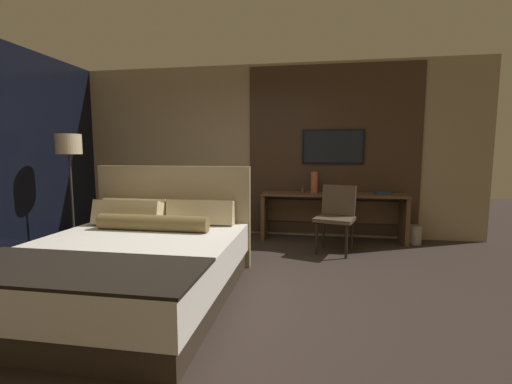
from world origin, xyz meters
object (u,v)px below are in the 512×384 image
object	(u,v)px
desk_chair	(337,212)
vase_tall	(314,182)
tv	(333,147)
bed	(132,263)
vase_short	(303,188)
floor_lamp	(69,153)
book	(382,193)
desk	(332,207)
waste_bin	(414,235)

from	to	relation	value
desk_chair	vase_tall	size ratio (longest dim) A/B	2.79
tv	bed	bearing A→B (deg)	-126.91
vase_short	floor_lamp	bearing A→B (deg)	-161.79
vase_short	book	bearing A→B (deg)	1.40
desk	floor_lamp	distance (m)	3.94
floor_lamp	tv	bearing A→B (deg)	18.83
bed	vase_tall	xyz separation A→B (m)	(1.72, 2.50, 0.58)
desk_chair	vase_short	xyz separation A→B (m)	(-0.49, 0.62, 0.26)
desk	vase_short	bearing A→B (deg)	-178.94
desk	tv	distance (m)	0.97
book	tv	bearing A→B (deg)	167.39
tv	waste_bin	bearing A→B (deg)	-10.98
desk	vase_short	xyz separation A→B (m)	(-0.46, -0.01, 0.30)
book	waste_bin	distance (m)	0.78
book	waste_bin	xyz separation A→B (m)	(0.47, -0.07, -0.62)
bed	floor_lamp	bearing A→B (deg)	140.16
bed	tv	world-z (taller)	tv
waste_bin	vase_tall	bearing A→B (deg)	177.59
desk_chair	waste_bin	distance (m)	1.39
vase_tall	bed	bearing A→B (deg)	-124.58
book	floor_lamp	bearing A→B (deg)	-166.18
desk_chair	floor_lamp	size ratio (longest dim) A/B	0.56
bed	desk_chair	distance (m)	2.76
floor_lamp	desk_chair	bearing A→B (deg)	6.76
vase_tall	book	xyz separation A→B (m)	(1.03, 0.01, -0.15)
vase_tall	floor_lamp	bearing A→B (deg)	-162.32
waste_bin	desk	bearing A→B (deg)	177.76
vase_short	book	world-z (taller)	vase_short
bed	book	distance (m)	3.75
bed	desk	world-z (taller)	bed
waste_bin	vase_short	bearing A→B (deg)	178.67
bed	desk	distance (m)	3.20
vase_tall	book	distance (m)	1.04
tv	vase_tall	distance (m)	0.65
desk	vase_short	world-z (taller)	vase_short
tv	floor_lamp	size ratio (longest dim) A/B	0.59
desk_chair	vase_short	bearing A→B (deg)	144.80
tv	vase_tall	world-z (taller)	tv
bed	waste_bin	xyz separation A→B (m)	(3.22, 2.44, -0.19)
desk_chair	vase_short	size ratio (longest dim) A/B	6.38
tv	floor_lamp	bearing A→B (deg)	-161.17
bed	desk_chair	size ratio (longest dim) A/B	2.43
floor_lamp	book	world-z (taller)	floor_lamp
desk_chair	vase_short	distance (m)	0.83
tv	vase_short	distance (m)	0.82
desk	floor_lamp	xyz separation A→B (m)	(-3.70, -1.07, 0.85)
vase_short	waste_bin	xyz separation A→B (m)	(1.68, -0.04, -0.68)
desk	waste_bin	distance (m)	1.27
bed	tv	size ratio (longest dim) A/B	2.32
desk_chair	floor_lamp	xyz separation A→B (m)	(-3.72, -0.44, 0.81)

